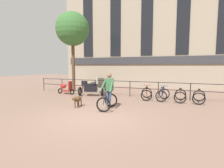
% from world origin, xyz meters
% --- Properties ---
extents(ground_plane, '(60.00, 60.00, 0.00)m').
position_xyz_m(ground_plane, '(0.00, 0.00, 0.00)').
color(ground_plane, '#846656').
extents(canal_railing, '(15.05, 0.05, 1.05)m').
position_xyz_m(canal_railing, '(-0.00, 5.20, 0.71)').
color(canal_railing, black).
rests_on(canal_railing, ground_plane).
extents(building_facade, '(18.00, 0.72, 11.40)m').
position_xyz_m(building_facade, '(0.00, 10.99, 5.67)').
color(building_facade, gray).
rests_on(building_facade, ground_plane).
extents(cyclist_with_bike, '(0.78, 1.22, 1.70)m').
position_xyz_m(cyclist_with_bike, '(0.01, 1.45, 0.76)').
color(cyclist_with_bike, black).
rests_on(cyclist_with_bike, ground_plane).
extents(dog, '(0.24, 0.91, 0.58)m').
position_xyz_m(dog, '(-1.53, 1.12, 0.40)').
color(dog, brown).
rests_on(dog, ground_plane).
extents(parked_motorcycle, '(1.79, 1.02, 1.35)m').
position_xyz_m(parked_motorcycle, '(-2.54, 4.32, 0.56)').
color(parked_motorcycle, black).
rests_on(parked_motorcycle, ground_plane).
extents(parked_bicycle_near_lamp, '(0.84, 1.20, 0.86)m').
position_xyz_m(parked_bicycle_near_lamp, '(1.26, 4.54, 0.36)').
color(parked_bicycle_near_lamp, black).
rests_on(parked_bicycle_near_lamp, ground_plane).
extents(parked_bicycle_mid_left, '(0.73, 1.15, 0.86)m').
position_xyz_m(parked_bicycle_mid_left, '(2.23, 4.54, 0.36)').
color(parked_bicycle_mid_left, black).
rests_on(parked_bicycle_mid_left, ground_plane).
extents(parked_bicycle_mid_right, '(0.67, 1.12, 0.86)m').
position_xyz_m(parked_bicycle_mid_right, '(3.20, 4.54, 0.36)').
color(parked_bicycle_mid_right, black).
rests_on(parked_bicycle_mid_right, ground_plane).
extents(parked_bicycle_far_end, '(0.75, 1.16, 0.86)m').
position_xyz_m(parked_bicycle_far_end, '(4.17, 4.54, 0.36)').
color(parked_bicycle_far_end, black).
rests_on(parked_bicycle_far_end, ground_plane).
extents(parked_scooter, '(1.32, 0.55, 0.96)m').
position_xyz_m(parked_scooter, '(-4.70, 4.40, 0.46)').
color(parked_scooter, black).
rests_on(parked_scooter, ground_plane).
extents(tree_canalside_left, '(2.68, 2.68, 6.38)m').
position_xyz_m(tree_canalside_left, '(-5.07, 6.00, 4.99)').
color(tree_canalside_left, brown).
rests_on(tree_canalside_left, ground_plane).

